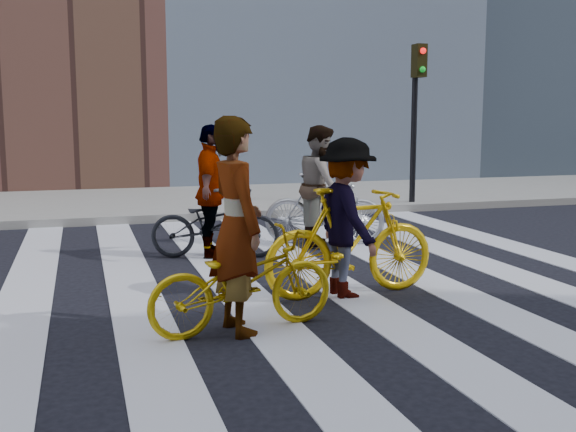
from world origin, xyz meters
name	(u,v)px	position (x,y,z in m)	size (l,w,h in m)	color
ground	(285,285)	(0.00, 0.00, 0.00)	(100.00, 100.00, 0.00)	black
sidewalk_far	(185,201)	(0.00, 7.50, 0.07)	(100.00, 5.00, 0.15)	gray
zebra_crosswalk	(285,284)	(0.00, 0.00, 0.01)	(8.25, 10.00, 0.01)	silver
traffic_signal	(416,98)	(4.40, 5.32, 2.28)	(0.22, 0.42, 3.33)	black
bike_yellow_left	(243,281)	(-0.83, -1.49, 0.45)	(0.60, 1.71, 0.90)	gold
bike_silver_mid	(324,209)	(1.28, 2.19, 0.53)	(0.50, 1.77, 1.07)	#B7BAC2
bike_yellow_right	(351,242)	(0.53, -0.65, 0.58)	(0.54, 1.92, 1.15)	yellow
bike_dark_rear	(215,224)	(-0.45, 1.73, 0.45)	(0.60, 1.73, 0.91)	black
rider_left	(237,226)	(-0.88, -1.49, 0.94)	(0.68, 0.45, 1.88)	slate
rider_mid	(321,186)	(1.23, 2.19, 0.88)	(0.86, 0.67, 1.76)	slate
rider_right	(347,218)	(0.48, -0.65, 0.83)	(1.08, 0.62, 1.66)	slate
rider_rear	(211,192)	(-0.50, 1.73, 0.89)	(1.05, 0.44, 1.78)	slate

